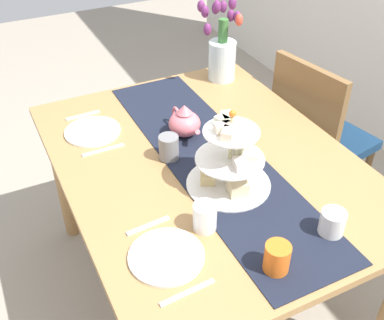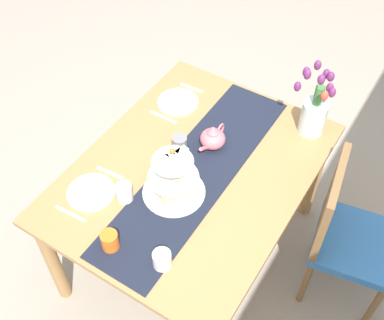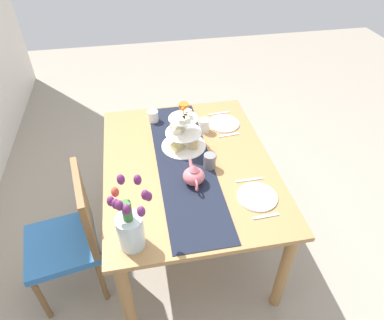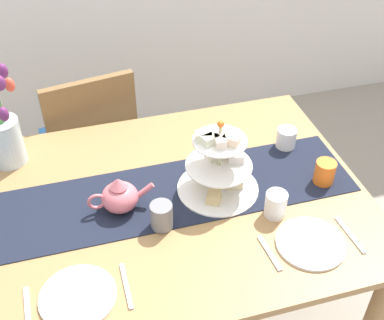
{
  "view_description": "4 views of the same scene",
  "coord_description": "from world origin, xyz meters",
  "px_view_note": "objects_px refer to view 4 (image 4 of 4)",
  "views": [
    {
      "loc": [
        1.27,
        -0.69,
        1.83
      ],
      "look_at": [
        0.03,
        -0.08,
        0.8
      ],
      "focal_mm": 44.1,
      "sensor_mm": 36.0,
      "label": 1
    },
    {
      "loc": [
        1.32,
        0.83,
        2.6
      ],
      "look_at": [
        -0.03,
        -0.03,
        0.77
      ],
      "focal_mm": 45.71,
      "sensor_mm": 36.0,
      "label": 2
    },
    {
      "loc": [
        -1.65,
        0.28,
        2.18
      ],
      "look_at": [
        -0.02,
        -0.02,
        0.79
      ],
      "focal_mm": 32.17,
      "sensor_mm": 36.0,
      "label": 3
    },
    {
      "loc": [
        -0.29,
        -1.26,
        2.0
      ],
      "look_at": [
        0.09,
        0.06,
        0.86
      ],
      "focal_mm": 46.13,
      "sensor_mm": 36.0,
      "label": 4
    }
  ],
  "objects_px": {
    "fork_left": "(27,308)",
    "mug_white_text": "(276,204)",
    "dinner_plate_left": "(78,296)",
    "knife_left": "(126,286)",
    "dinner_plate_right": "(311,243)",
    "fork_right": "(270,253)",
    "dining_table": "(174,218)",
    "cream_jug": "(286,138)",
    "mug_grey": "(162,216)",
    "tulip_vase": "(2,132)",
    "mug_orange": "(325,173)",
    "knife_right": "(350,235)",
    "chair_left": "(91,141)",
    "teapot": "(119,196)",
    "tiered_cake_stand": "(219,168)"
  },
  "relations": [
    {
      "from": "fork_left",
      "to": "mug_white_text",
      "type": "bearing_deg",
      "value": 10.76
    },
    {
      "from": "dinner_plate_left",
      "to": "knife_left",
      "type": "height_order",
      "value": "dinner_plate_left"
    },
    {
      "from": "dinner_plate_right",
      "to": "fork_right",
      "type": "distance_m",
      "value": 0.15
    },
    {
      "from": "dining_table",
      "to": "dinner_plate_left",
      "type": "bearing_deg",
      "value": -138.31
    },
    {
      "from": "cream_jug",
      "to": "dinner_plate_left",
      "type": "height_order",
      "value": "cream_jug"
    },
    {
      "from": "dinner_plate_right",
      "to": "mug_grey",
      "type": "distance_m",
      "value": 0.5
    },
    {
      "from": "tulip_vase",
      "to": "mug_grey",
      "type": "distance_m",
      "value": 0.71
    },
    {
      "from": "dinner_plate_left",
      "to": "mug_white_text",
      "type": "distance_m",
      "value": 0.72
    },
    {
      "from": "mug_orange",
      "to": "knife_right",
      "type": "bearing_deg",
      "value": -97.81
    },
    {
      "from": "mug_grey",
      "to": "dinner_plate_left",
      "type": "bearing_deg",
      "value": -145.39
    },
    {
      "from": "chair_left",
      "to": "mug_orange",
      "type": "bearing_deg",
      "value": -45.93
    },
    {
      "from": "teapot",
      "to": "dinner_plate_right",
      "type": "xyz_separation_m",
      "value": [
        0.57,
        -0.33,
        -0.05
      ]
    },
    {
      "from": "dining_table",
      "to": "fork_right",
      "type": "bearing_deg",
      "value": -54.68
    },
    {
      "from": "fork_left",
      "to": "chair_left",
      "type": "bearing_deg",
      "value": 75.67
    },
    {
      "from": "tiered_cake_stand",
      "to": "fork_right",
      "type": "distance_m",
      "value": 0.36
    },
    {
      "from": "chair_left",
      "to": "teapot",
      "type": "distance_m",
      "value": 0.82
    },
    {
      "from": "tulip_vase",
      "to": "knife_left",
      "type": "xyz_separation_m",
      "value": [
        0.34,
        -0.71,
        -0.14
      ]
    },
    {
      "from": "dinner_plate_right",
      "to": "fork_right",
      "type": "xyz_separation_m",
      "value": [
        -0.14,
        0.0,
        -0.0
      ]
    },
    {
      "from": "dinner_plate_left",
      "to": "fork_left",
      "type": "xyz_separation_m",
      "value": [
        -0.15,
        0.0,
        -0.0
      ]
    },
    {
      "from": "teapot",
      "to": "fork_right",
      "type": "height_order",
      "value": "teapot"
    },
    {
      "from": "tiered_cake_stand",
      "to": "dinner_plate_right",
      "type": "xyz_separation_m",
      "value": [
        0.21,
        -0.34,
        -0.1
      ]
    },
    {
      "from": "tiered_cake_stand",
      "to": "fork_right",
      "type": "height_order",
      "value": "tiered_cake_stand"
    },
    {
      "from": "tulip_vase",
      "to": "fork_right",
      "type": "distance_m",
      "value": 1.08
    },
    {
      "from": "cream_jug",
      "to": "fork_right",
      "type": "bearing_deg",
      "value": -118.97
    },
    {
      "from": "fork_left",
      "to": "mug_white_text",
      "type": "xyz_separation_m",
      "value": [
        0.84,
        0.16,
        0.04
      ]
    },
    {
      "from": "tulip_vase",
      "to": "cream_jug",
      "type": "distance_m",
      "value": 1.11
    },
    {
      "from": "knife_left",
      "to": "cream_jug",
      "type": "bearing_deg",
      "value": 34.11
    },
    {
      "from": "fork_left",
      "to": "dinner_plate_right",
      "type": "xyz_separation_m",
      "value": [
        0.9,
        0.0,
        0.0
      ]
    },
    {
      "from": "mug_grey",
      "to": "mug_white_text",
      "type": "xyz_separation_m",
      "value": [
        0.39,
        -0.05,
        -0.0
      ]
    },
    {
      "from": "teapot",
      "to": "mug_orange",
      "type": "xyz_separation_m",
      "value": [
        0.75,
        -0.07,
        -0.01
      ]
    },
    {
      "from": "teapot",
      "to": "dinner_plate_right",
      "type": "distance_m",
      "value": 0.67
    },
    {
      "from": "dinner_plate_left",
      "to": "dinner_plate_right",
      "type": "xyz_separation_m",
      "value": [
        0.76,
        0.0,
        0.0
      ]
    },
    {
      "from": "mug_grey",
      "to": "mug_white_text",
      "type": "height_order",
      "value": "mug_grey"
    },
    {
      "from": "tiered_cake_stand",
      "to": "knife_left",
      "type": "distance_m",
      "value": 0.53
    },
    {
      "from": "mug_grey",
      "to": "chair_left",
      "type": "bearing_deg",
      "value": 100.88
    },
    {
      "from": "dining_table",
      "to": "knife_right",
      "type": "bearing_deg",
      "value": -32.38
    },
    {
      "from": "teapot",
      "to": "knife_left",
      "type": "bearing_deg",
      "value": -96.65
    },
    {
      "from": "tulip_vase",
      "to": "dinner_plate_right",
      "type": "bearing_deg",
      "value": -36.95
    },
    {
      "from": "fork_left",
      "to": "mug_white_text",
      "type": "relative_size",
      "value": 1.58
    },
    {
      "from": "dining_table",
      "to": "mug_white_text",
      "type": "xyz_separation_m",
      "value": [
        0.32,
        -0.17,
        0.15
      ]
    },
    {
      "from": "fork_right",
      "to": "mug_orange",
      "type": "bearing_deg",
      "value": 39.17
    },
    {
      "from": "chair_left",
      "to": "fork_right",
      "type": "height_order",
      "value": "chair_left"
    },
    {
      "from": "chair_left",
      "to": "tulip_vase",
      "type": "relative_size",
      "value": 2.18
    },
    {
      "from": "tulip_vase",
      "to": "dinner_plate_left",
      "type": "distance_m",
      "value": 0.75
    },
    {
      "from": "knife_left",
      "to": "knife_right",
      "type": "xyz_separation_m",
      "value": [
        0.76,
        0.0,
        0.0
      ]
    },
    {
      "from": "tulip_vase",
      "to": "mug_orange",
      "type": "bearing_deg",
      "value": -21.6
    },
    {
      "from": "tulip_vase",
      "to": "dinner_plate_right",
      "type": "height_order",
      "value": "tulip_vase"
    },
    {
      "from": "cream_jug",
      "to": "mug_white_text",
      "type": "relative_size",
      "value": 0.89
    },
    {
      "from": "cream_jug",
      "to": "dinner_plate_right",
      "type": "distance_m",
      "value": 0.52
    },
    {
      "from": "chair_left",
      "to": "knife_right",
      "type": "relative_size",
      "value": 5.35
    }
  ]
}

